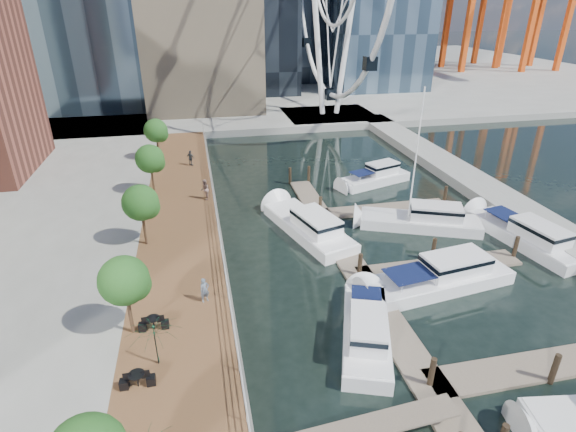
{
  "coord_description": "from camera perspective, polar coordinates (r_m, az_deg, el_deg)",
  "views": [
    {
      "loc": [
        -7.16,
        -16.49,
        17.14
      ],
      "look_at": [
        -1.08,
        12.37,
        3.0
      ],
      "focal_mm": 28.0,
      "sensor_mm": 36.0,
      "label": 1
    }
  ],
  "objects": [
    {
      "name": "floating_docks",
      "position": [
        34.74,
        15.65,
        -4.07
      ],
      "size": [
        16.0,
        34.0,
        2.6
      ],
      "color": "#6D6051",
      "rests_on": "ground"
    },
    {
      "name": "land_far",
      "position": [
        119.87,
        -8.76,
        17.36
      ],
      "size": [
        200.0,
        114.0,
        1.0
      ],
      "primitive_type": "cube",
      "color": "gray",
      "rests_on": "ground"
    },
    {
      "name": "railing",
      "position": [
        35.16,
        -8.92,
        -1.08
      ],
      "size": [
        0.1,
        60.0,
        1.05
      ],
      "primitive_type": null,
      "color": "white",
      "rests_on": "boardwalk"
    },
    {
      "name": "yacht_foreground",
      "position": [
        31.78,
        18.34,
        -8.51
      ],
      "size": [
        11.45,
        4.49,
        2.15
      ],
      "primitive_type": null,
      "rotation": [
        0.0,
        0.0,
        1.71
      ],
      "color": "white",
      "rests_on": "ground"
    },
    {
      "name": "ground",
      "position": [
        24.84,
        8.81,
        -18.4
      ],
      "size": [
        520.0,
        520.0,
        0.0
      ],
      "primitive_type": "plane",
      "color": "black",
      "rests_on": "ground"
    },
    {
      "name": "street_trees",
      "position": [
        33.36,
        -18.23,
        1.6
      ],
      "size": [
        2.6,
        42.6,
        4.6
      ],
      "color": "#3F2B1C",
      "rests_on": "ground"
    },
    {
      "name": "moored_yachts",
      "position": [
        37.09,
        16.1,
        -3.0
      ],
      "size": [
        21.51,
        34.66,
        11.5
      ],
      "color": "silver",
      "rests_on": "ground"
    },
    {
      "name": "pedestrian_near",
      "position": [
        27.23,
        -10.55,
        -9.23
      ],
      "size": [
        0.67,
        0.56,
        1.55
      ],
      "primitive_type": "imported",
      "rotation": [
        0.0,
        0.0,
        0.39
      ],
      "color": "slate",
      "rests_on": "boardwalk"
    },
    {
      "name": "pedestrian_mid",
      "position": [
        40.81,
        -10.52,
        3.31
      ],
      "size": [
        0.82,
        1.0,
        1.89
      ],
      "primitive_type": "imported",
      "rotation": [
        0.0,
        0.0,
        -1.7
      ],
      "color": "gray",
      "rests_on": "boardwalk"
    },
    {
      "name": "cafe_tables",
      "position": [
        21.66,
        -17.95,
        -22.76
      ],
      "size": [
        2.5,
        13.7,
        0.74
      ],
      "color": "black",
      "rests_on": "ground"
    },
    {
      "name": "pier",
      "position": [
        73.59,
        5.26,
        12.44
      ],
      "size": [
        14.0,
        12.0,
        1.0
      ],
      "primitive_type": "cube",
      "color": "gray",
      "rests_on": "ground"
    },
    {
      "name": "pedestrian_far",
      "position": [
        50.02,
        -12.26,
        7.21
      ],
      "size": [
        1.02,
        0.93,
        1.67
      ],
      "primitive_type": "imported",
      "rotation": [
        0.0,
        0.0,
        2.48
      ],
      "color": "#31373D",
      "rests_on": "boardwalk"
    },
    {
      "name": "breakwater",
      "position": [
        48.44,
        23.21,
        3.38
      ],
      "size": [
        4.0,
        60.0,
        1.0
      ],
      "primitive_type": "cube",
      "color": "gray",
      "rests_on": "ground"
    },
    {
      "name": "boardwalk",
      "position": [
        35.66,
        -13.46,
        -2.97
      ],
      "size": [
        6.0,
        60.0,
        1.0
      ],
      "primitive_type": "cube",
      "color": "brown",
      "rests_on": "ground"
    },
    {
      "name": "cafe_seating",
      "position": [
        20.04,
        -16.58,
        -24.19
      ],
      "size": [
        3.32,
        11.87,
        2.41
      ],
      "color": "#0F3A20",
      "rests_on": "ground"
    },
    {
      "name": "seawall",
      "position": [
        35.63,
        -8.65,
        -2.54
      ],
      "size": [
        0.25,
        60.0,
        1.0
      ],
      "primitive_type": "cube",
      "color": "#595954",
      "rests_on": "ground"
    }
  ]
}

